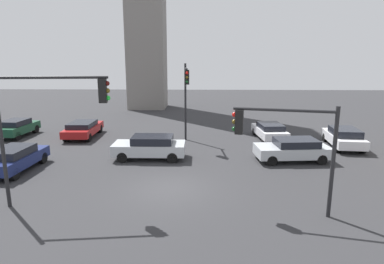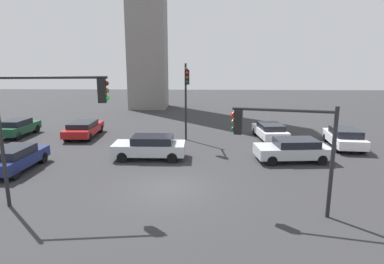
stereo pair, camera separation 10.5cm
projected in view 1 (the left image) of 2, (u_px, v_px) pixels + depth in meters
ground_plane at (170, 189)px, 16.33m from camera, size 105.92×105.92×0.00m
traffic_light_0 at (49, 110)px, 13.66m from camera, size 4.59×0.75×5.88m
traffic_light_1 at (283, 135)px, 13.22m from camera, size 3.99×1.09×4.52m
traffic_light_2 at (186, 89)px, 24.28m from camera, size 0.46×2.62×5.91m
car_0 at (150, 147)px, 21.10m from camera, size 4.53×1.99×1.48m
car_2 at (293, 149)px, 20.64m from camera, size 4.64×2.42×1.40m
car_3 at (83, 128)px, 26.96m from camera, size 2.18×4.79×1.28m
car_4 at (344, 137)px, 23.83m from camera, size 2.35×4.68×1.42m
car_5 at (15, 158)px, 18.77m from camera, size 2.05×4.37×1.40m
car_6 at (270, 131)px, 26.29m from camera, size 2.27×4.41×1.28m
car_7 at (17, 127)px, 27.09m from camera, size 2.01×4.11×1.42m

